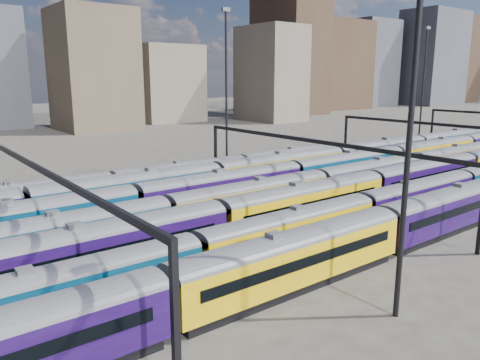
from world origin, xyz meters
TOP-DOWN VIEW (x-y plane):
  - ground at (0.00, 0.00)m, footprint 500.00×500.00m
  - rake_0 at (3.21, -15.00)m, footprint 126.09×3.07m
  - rake_1 at (6.75, -10.00)m, footprint 115.46×2.82m
  - rake_2 at (-6.97, -5.00)m, footprint 130.37×3.18m
  - rake_3 at (11.25, 0.00)m, footprint 123.82×3.02m
  - rake_4 at (11.79, 5.00)m, footprint 132.26×3.22m
  - rake_5 at (14.36, 10.00)m, footprint 157.94×3.30m
  - rake_6 at (-18.64, 15.00)m, footprint 98.87×2.90m
  - gantry_1 at (-20.00, 0.00)m, footprint 0.35×40.35m
  - gantry_2 at (10.00, 0.00)m, footprint 0.35×40.35m
  - gantry_3 at (40.00, 0.00)m, footprint 0.35×40.35m
  - mast_2 at (-5.00, -22.00)m, footprint 1.40×0.50m
  - mast_3 at (15.00, 24.00)m, footprint 1.40×0.50m
  - mast_5 at (65.00, 20.00)m, footprint 1.40×0.50m
  - skyline at (104.75, 105.73)m, footprint 399.22×60.48m

SIDE VIEW (x-z plane):
  - ground at x=0.00m, z-range 0.00..0.00m
  - rake_1 at x=6.75m, z-range 0.12..4.85m
  - rake_6 at x=-18.64m, z-range 0.12..4.99m
  - rake_3 at x=11.25m, z-range 0.13..5.21m
  - rake_0 at x=3.21m, z-range 0.13..5.31m
  - rake_2 at x=-6.97m, z-range 0.13..5.49m
  - rake_4 at x=11.79m, z-range 0.14..5.58m
  - rake_5 at x=14.36m, z-range 0.14..5.71m
  - gantry_1 at x=-20.00m, z-range 2.78..10.80m
  - gantry_2 at x=10.00m, z-range 2.78..10.80m
  - gantry_3 at x=40.00m, z-range 2.78..10.80m
  - mast_2 at x=-5.00m, z-range 1.17..26.77m
  - mast_3 at x=15.00m, z-range 1.17..26.77m
  - mast_5 at x=65.00m, z-range 1.17..26.77m
  - skyline at x=104.75m, z-range -4.18..45.85m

